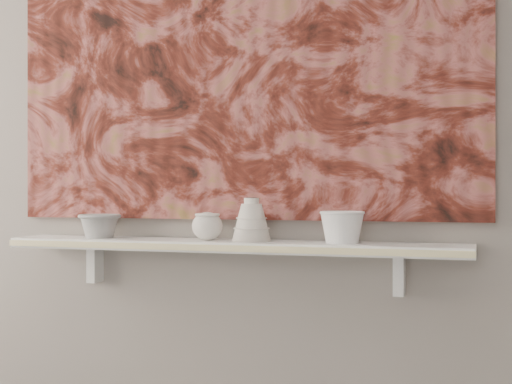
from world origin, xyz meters
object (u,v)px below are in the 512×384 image
at_px(painting, 239,41).
at_px(bowl_grey, 100,225).
at_px(bell_vessel, 251,219).
at_px(cup_cream, 207,226).
at_px(shelf, 230,246).
at_px(bowl_white, 342,227).

height_order(painting, bowl_grey, painting).
bearing_deg(bowl_grey, bell_vessel, 0.00).
bearing_deg(cup_cream, shelf, 0.00).
bearing_deg(shelf, painting, 90.00).
height_order(bowl_grey, bowl_white, bowl_white).
height_order(painting, bowl_white, painting).
bearing_deg(bowl_white, bell_vessel, 180.00).
bearing_deg(cup_cream, painting, 48.37).
bearing_deg(bell_vessel, painting, 130.21).
xyz_separation_m(shelf, bowl_grey, (-0.44, 0.00, 0.05)).
bearing_deg(bowl_grey, bowl_white, 0.00).
bearing_deg(painting, bowl_grey, -169.54).
distance_m(painting, cup_cream, 0.58).
distance_m(shelf, bowl_white, 0.34).
bearing_deg(painting, shelf, -90.00).
xyz_separation_m(bowl_grey, bell_vessel, (0.50, 0.00, 0.03)).
height_order(painting, bell_vessel, painting).
xyz_separation_m(shelf, bell_vessel, (0.07, 0.00, 0.08)).
relative_size(cup_cream, bowl_white, 0.72).
bearing_deg(cup_cream, bowl_grey, 180.00).
bearing_deg(bowl_white, painting, 166.59).
relative_size(painting, bell_vessel, 11.71).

